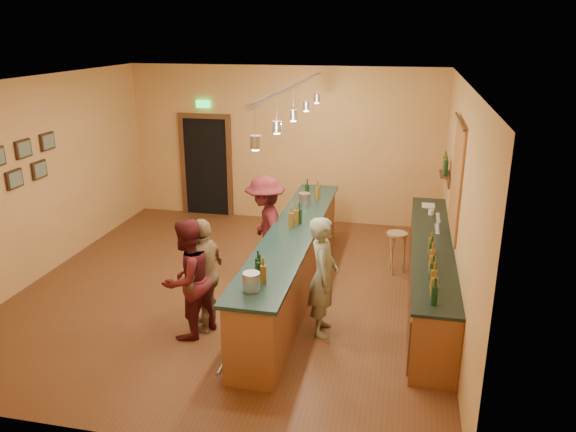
% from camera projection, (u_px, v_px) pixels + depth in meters
% --- Properties ---
extents(floor, '(7.00, 7.00, 0.00)m').
position_uv_depth(floor, '(235.00, 288.00, 8.87)').
color(floor, brown).
rests_on(floor, ground).
extents(ceiling, '(6.50, 7.00, 0.02)m').
position_uv_depth(ceiling, '(229.00, 81.00, 7.85)').
color(ceiling, silver).
rests_on(ceiling, wall_back).
extents(wall_back, '(6.50, 0.02, 3.20)m').
position_uv_depth(wall_back, '(283.00, 145.00, 11.60)').
color(wall_back, tan).
rests_on(wall_back, floor).
extents(wall_front, '(6.50, 0.02, 3.20)m').
position_uv_depth(wall_front, '(116.00, 294.00, 5.12)').
color(wall_front, tan).
rests_on(wall_front, floor).
extents(wall_left, '(0.02, 7.00, 3.20)m').
position_uv_depth(wall_left, '(39.00, 179.00, 9.01)').
color(wall_left, tan).
rests_on(wall_left, floor).
extents(wall_right, '(0.02, 7.00, 3.20)m').
position_uv_depth(wall_right, '(458.00, 204.00, 7.71)').
color(wall_right, tan).
rests_on(wall_right, floor).
extents(doorway, '(1.15, 0.09, 2.48)m').
position_uv_depth(doorway, '(206.00, 164.00, 12.07)').
color(doorway, black).
rests_on(doorway, wall_back).
extents(tapestry, '(0.03, 1.40, 1.60)m').
position_uv_depth(tapestry, '(457.00, 179.00, 8.01)').
color(tapestry, maroon).
rests_on(tapestry, wall_right).
extents(bottle_shelf, '(0.17, 0.55, 0.54)m').
position_uv_depth(bottle_shelf, '(446.00, 167.00, 9.47)').
color(bottle_shelf, '#543319').
rests_on(bottle_shelf, wall_right).
extents(picture_grid, '(0.06, 2.20, 0.70)m').
position_uv_depth(picture_grid, '(6.00, 168.00, 8.20)').
color(picture_grid, '#382111').
rests_on(picture_grid, wall_left).
extents(back_counter, '(0.60, 4.55, 1.27)m').
position_uv_depth(back_counter, '(430.00, 271.00, 8.29)').
color(back_counter, brown).
rests_on(back_counter, floor).
extents(tasting_bar, '(0.74, 5.10, 1.38)m').
position_uv_depth(tasting_bar, '(293.00, 257.00, 8.49)').
color(tasting_bar, brown).
rests_on(tasting_bar, floor).
extents(pendant_track, '(0.11, 4.60, 0.50)m').
position_uv_depth(pendant_track, '(293.00, 98.00, 7.74)').
color(pendant_track, silver).
rests_on(pendant_track, ceiling).
extents(bartender, '(0.44, 0.63, 1.63)m').
position_uv_depth(bartender, '(323.00, 276.00, 7.34)').
color(bartender, gray).
rests_on(bartender, floor).
extents(customer_a, '(0.88, 0.97, 1.62)m').
position_uv_depth(customer_a, '(187.00, 279.00, 7.27)').
color(customer_a, '#59191E').
rests_on(customer_a, floor).
extents(customer_b, '(0.48, 0.96, 1.57)m').
position_uv_depth(customer_b, '(205.00, 275.00, 7.45)').
color(customer_b, '#997A51').
rests_on(customer_b, floor).
extents(customer_c, '(1.00, 1.27, 1.72)m').
position_uv_depth(customer_c, '(265.00, 228.00, 8.97)').
color(customer_c, '#59191E').
rests_on(customer_c, floor).
extents(bar_stool, '(0.34, 0.34, 0.70)m').
position_uv_depth(bar_stool, '(397.00, 241.00, 9.26)').
color(bar_stool, olive).
rests_on(bar_stool, floor).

